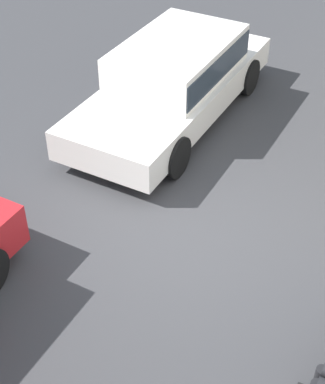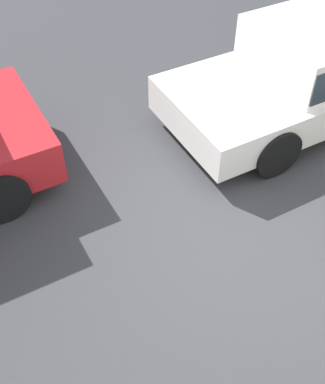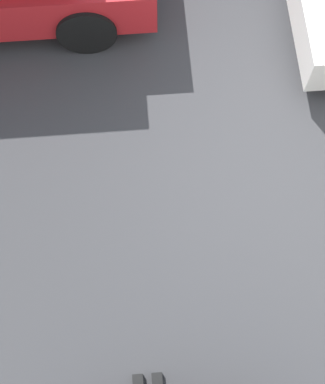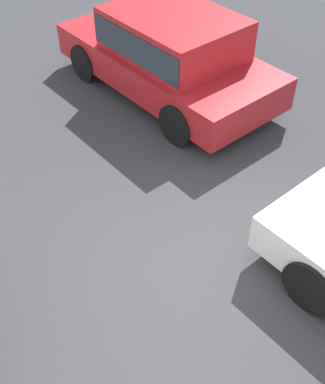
# 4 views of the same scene
# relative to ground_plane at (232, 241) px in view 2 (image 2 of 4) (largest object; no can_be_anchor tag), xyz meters

# --- Properties ---
(ground_plane) EXTENTS (60.00, 60.00, 0.00)m
(ground_plane) POSITION_rel_ground_plane_xyz_m (0.00, 0.00, 0.00)
(ground_plane) COLOR #38383A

